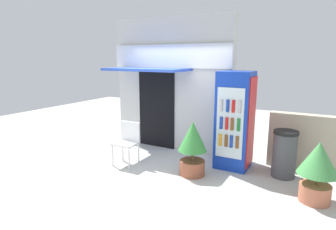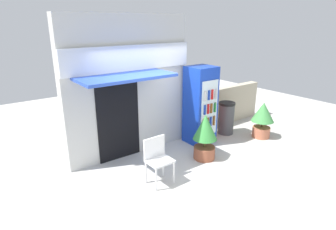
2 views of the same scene
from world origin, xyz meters
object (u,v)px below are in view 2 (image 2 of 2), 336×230
at_px(potted_plant_near_shop, 205,134).
at_px(potted_plant_curbside, 263,117).
at_px(plastic_chair, 157,156).
at_px(trash_bin, 226,118).
at_px(drink_cooler, 201,105).

distance_m(potted_plant_near_shop, potted_plant_curbside, 2.13).
bearing_deg(plastic_chair, trash_bin, 17.29).
bearing_deg(drink_cooler, potted_plant_curbside, -27.15).
bearing_deg(plastic_chair, drink_cooler, 25.35).
xyz_separation_m(plastic_chair, potted_plant_near_shop, (1.43, 0.17, 0.05)).
height_order(potted_plant_near_shop, potted_plant_curbside, potted_plant_near_shop).
height_order(plastic_chair, trash_bin, plastic_chair).
height_order(drink_cooler, potted_plant_curbside, drink_cooler).
bearing_deg(drink_cooler, plastic_chair, -154.65).
bearing_deg(trash_bin, potted_plant_near_shop, -153.92).
distance_m(drink_cooler, potted_plant_curbside, 1.79).
height_order(drink_cooler, plastic_chair, drink_cooler).
height_order(potted_plant_near_shop, trash_bin, potted_plant_near_shop).
relative_size(drink_cooler, potted_plant_curbside, 2.02).
height_order(drink_cooler, trash_bin, drink_cooler).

